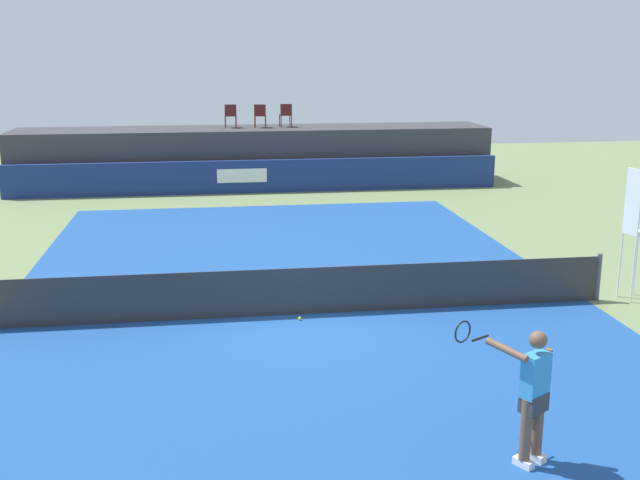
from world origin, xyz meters
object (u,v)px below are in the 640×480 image
at_px(spectator_chair_left, 260,115).
at_px(umpire_chair, 634,225).
at_px(tennis_player, 532,392).
at_px(spectator_chair_center, 286,114).
at_px(tennis_ball, 300,318).
at_px(spectator_chair_far_left, 231,115).
at_px(net_post_far, 598,277).

xyz_separation_m(spectator_chair_left, umpire_chair, (6.63, -15.27, -1.11)).
relative_size(umpire_chair, tennis_player, 1.56).
bearing_deg(spectator_chair_center, tennis_ball, -94.81).
xyz_separation_m(spectator_chair_left, tennis_player, (1.91, -21.23, -1.73)).
relative_size(spectator_chair_left, tennis_ball, 13.06).
height_order(spectator_chair_far_left, umpire_chair, spectator_chair_far_left).
xyz_separation_m(spectator_chair_left, net_post_far, (5.95, -15.25, -2.19)).
bearing_deg(tennis_ball, net_post_far, 3.13).
xyz_separation_m(spectator_chair_center, umpire_chair, (5.64, -15.42, -1.11)).
bearing_deg(umpire_chair, spectator_chair_left, 113.48).
height_order(spectator_chair_center, umpire_chair, spectator_chair_center).
relative_size(spectator_chair_center, tennis_ball, 13.06).
height_order(spectator_chair_left, umpire_chair, spectator_chair_left).
bearing_deg(spectator_chair_far_left, spectator_chair_left, -6.76).
height_order(spectator_chair_far_left, spectator_chair_center, same).
distance_m(net_post_far, tennis_player, 7.23).
distance_m(spectator_chair_left, spectator_chair_center, 1.01).
xyz_separation_m(net_post_far, tennis_ball, (-6.28, -0.34, -0.46)).
bearing_deg(tennis_player, umpire_chair, 51.58).
height_order(net_post_far, tennis_player, tennis_player).
xyz_separation_m(net_post_far, tennis_player, (-4.05, -5.98, 0.46)).
xyz_separation_m(spectator_chair_far_left, tennis_ball, (0.79, -15.73, -2.66)).
xyz_separation_m(spectator_chair_left, tennis_ball, (-0.33, -15.59, -2.66)).
relative_size(spectator_chair_left, spectator_chair_center, 1.00).
relative_size(net_post_far, tennis_ball, 14.71).
distance_m(spectator_chair_left, umpire_chair, 16.69).
height_order(umpire_chair, tennis_ball, umpire_chair).
height_order(spectator_chair_center, tennis_ball, spectator_chair_center).
xyz_separation_m(spectator_chair_far_left, umpire_chair, (7.75, -15.40, -1.11)).
bearing_deg(spectator_chair_far_left, spectator_chair_center, 0.38).
height_order(spectator_chair_left, tennis_player, spectator_chair_left).
relative_size(spectator_chair_center, net_post_far, 0.89).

